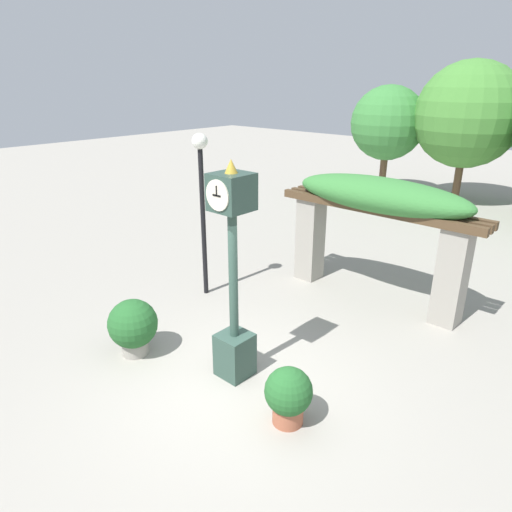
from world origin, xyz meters
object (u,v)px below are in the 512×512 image
object	(u,v)px
potted_plant_near_right	(133,326)
lamp_post	(202,184)
potted_plant_near_left	(288,394)
pedestal_clock	(233,283)

from	to	relation	value
potted_plant_near_right	lamp_post	world-z (taller)	lamp_post
potted_plant_near_left	lamp_post	bearing A→B (deg)	152.79
potted_plant_near_left	potted_plant_near_right	bearing A→B (deg)	-171.80
lamp_post	potted_plant_near_right	bearing A→B (deg)	-69.98
lamp_post	potted_plant_near_left	bearing A→B (deg)	-27.21
pedestal_clock	potted_plant_near_left	distance (m)	1.77
pedestal_clock	potted_plant_near_left	world-z (taller)	pedestal_clock
pedestal_clock	potted_plant_near_left	size ratio (longest dim) A/B	4.08
potted_plant_near_left	lamp_post	distance (m)	4.79
pedestal_clock	potted_plant_near_right	size ratio (longest dim) A/B	3.44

